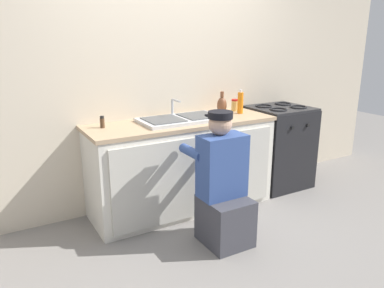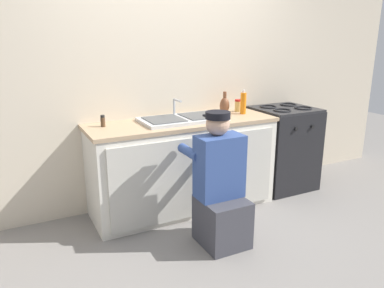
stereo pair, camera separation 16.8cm
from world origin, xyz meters
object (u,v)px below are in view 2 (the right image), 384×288
Objects in this scene: spice_bottle_pepper at (103,121)px; plumber_person at (220,190)px; soap_bottle_orange at (243,103)px; stove_range at (283,148)px; condiment_jar at (238,105)px; vase_decorative at (225,105)px; sink_double_basin at (182,119)px.

plumber_person is at bearing -48.73° from spice_bottle_pepper.
spice_bottle_pepper is at bearing 176.70° from soap_bottle_orange.
spice_bottle_pepper reaches higher than stove_range.
spice_bottle_pepper is 1.44m from soap_bottle_orange.
spice_bottle_pepper is at bearing 177.13° from stove_range.
plumber_person reaches higher than stove_range.
condiment_jar is 0.56× the size of vase_decorative.
soap_bottle_orange is (1.44, -0.08, 0.06)m from spice_bottle_pepper.
plumber_person is 1.21m from spice_bottle_pepper.
soap_bottle_orange is (0.71, 0.75, 0.55)m from plumber_person.
soap_bottle_orange is at bearing -3.30° from spice_bottle_pepper.
condiment_jar is at bearing 163.94° from stove_range.
plumber_person is 1.13m from vase_decorative.
vase_decorative is at bearing 152.15° from soap_bottle_orange.
sink_double_basin reaches higher than stove_range.
vase_decorative is (1.27, 0.01, 0.04)m from spice_bottle_pepper.
plumber_person is (-1.26, -0.73, -0.00)m from stove_range.
vase_decorative is (0.53, 0.10, 0.07)m from sink_double_basin.
plumber_person is at bearing -90.76° from sink_double_basin.
spice_bottle_pepper is (-0.73, 0.83, 0.49)m from plumber_person.
stove_range is at bearing 29.93° from plumber_person.
spice_bottle_pepper is at bearing -178.01° from condiment_jar.
condiment_jar reaches higher than spice_bottle_pepper.
plumber_person is at bearing -130.14° from condiment_jar.
stove_range is at bearing -0.10° from sink_double_basin.
soap_bottle_orange is (-0.03, -0.13, 0.05)m from condiment_jar.
sink_double_basin is 1.34m from stove_range.
sink_double_basin is at bearing -168.90° from vase_decorative.
sink_double_basin reaches higher than condiment_jar.
sink_double_basin is 0.55m from vase_decorative.
soap_bottle_orange reaches higher than spice_bottle_pepper.
vase_decorative is 0.92× the size of soap_bottle_orange.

